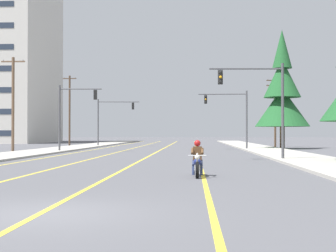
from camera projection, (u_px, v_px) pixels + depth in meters
ground_plane at (44, 214)px, 10.80m from camera, size 400.00×400.00×0.00m
lane_stripe_center at (163, 149)px, 55.75m from camera, size 0.16×100.00×0.01m
lane_stripe_left at (132, 149)px, 55.92m from camera, size 0.16×100.00×0.01m
lane_stripe_right at (197, 149)px, 55.56m from camera, size 0.16×100.00×0.01m
lane_stripe_far_left at (100, 149)px, 56.10m from camera, size 0.16×100.00×0.01m
sidewalk_kerb_right at (265, 150)px, 50.23m from camera, size 4.40×110.00×0.14m
sidewalk_kerb_left at (59, 149)px, 51.27m from camera, size 4.40×110.00×0.14m
motorcycle_with_rider at (197, 162)px, 20.03m from camera, size 0.70×2.19×1.46m
traffic_signal_near_right at (261, 96)px, 31.80m from camera, size 4.76×0.53×6.20m
traffic_signal_near_left at (71, 108)px, 46.42m from camera, size 4.01×0.44×6.20m
traffic_signal_mid_right at (233, 111)px, 52.49m from camera, size 5.14×0.37×6.20m
traffic_signal_mid_left at (110, 115)px, 65.61m from camera, size 5.47×0.64×6.20m
utility_pole_left_near at (13, 102)px, 46.12m from camera, size 2.20×0.26×8.76m
utility_pole_right_far at (275, 109)px, 62.66m from camera, size 2.17×0.26×8.78m
utility_pole_left_far at (70, 109)px, 69.17m from camera, size 1.87×0.26×9.71m
conifer_tree_right_verge_far at (282, 94)px, 55.60m from camera, size 6.05×6.05×13.31m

